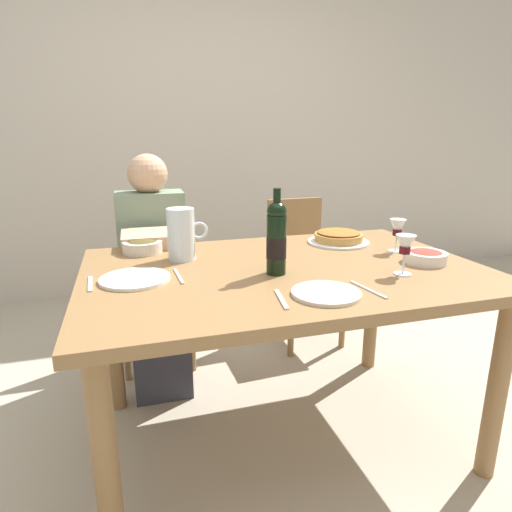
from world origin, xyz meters
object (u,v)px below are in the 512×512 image
object	(u,v)px
olive_bowl	(142,245)
wine_glass_left_diner	(397,229)
salad_bowl	(425,256)
dinner_plate_right_setting	(326,293)
chair_right	(301,261)
wine_glass_right_diner	(405,247)
chair_left	(153,273)
dining_table	(284,290)
diner_left	(154,265)
baked_tart	(338,237)
dinner_plate_left_setting	(135,279)
water_pitcher	(182,237)
wine_bottle	(276,238)

from	to	relation	value
olive_bowl	wine_glass_left_diner	xyz separation A→B (m)	(1.05, -0.30, 0.07)
salad_bowl	olive_bowl	world-z (taller)	olive_bowl
dinner_plate_right_setting	chair_right	world-z (taller)	chair_right
wine_glass_right_diner	chair_right	size ratio (longest dim) A/B	0.17
dinner_plate_right_setting	chair_left	world-z (taller)	chair_left
dining_table	diner_left	distance (m)	0.81
chair_left	wine_glass_right_diner	bearing A→B (deg)	127.25
salad_bowl	wine_glass_left_diner	xyz separation A→B (m)	(-0.01, 0.18, 0.07)
baked_tart	diner_left	size ratio (longest dim) A/B	0.25
diner_left	chair_left	bearing A→B (deg)	-89.89
salad_bowl	dinner_plate_right_setting	xyz separation A→B (m)	(-0.53, -0.22, -0.02)
dinner_plate_left_setting	diner_left	distance (m)	0.69
olive_bowl	wine_glass_right_diner	xyz separation A→B (m)	(0.89, -0.59, 0.07)
baked_tart	chair_right	xyz separation A→B (m)	(0.07, 0.61, -0.29)
baked_tart	diner_left	distance (m)	0.92
wine_glass_left_diner	dinner_plate_left_setting	size ratio (longest dim) A/B	0.59
dining_table	dinner_plate_right_setting	world-z (taller)	dinner_plate_right_setting
water_pitcher	baked_tart	xyz separation A→B (m)	(0.74, 0.07, -0.06)
dining_table	water_pitcher	world-z (taller)	water_pitcher
salad_bowl	chair_left	xyz separation A→B (m)	(-1.00, 1.01, -0.29)
wine_bottle	chair_left	size ratio (longest dim) A/B	0.36
water_pitcher	chair_right	bearing A→B (deg)	40.25
dining_table	olive_bowl	world-z (taller)	olive_bowl
olive_bowl	dinner_plate_right_setting	bearing A→B (deg)	-52.86
chair_right	olive_bowl	bearing A→B (deg)	25.69
dining_table	diner_left	xyz separation A→B (m)	(-0.45, 0.67, -0.05)
salad_bowl	olive_bowl	size ratio (longest dim) A/B	0.98
baked_tart	salad_bowl	world-z (taller)	baked_tart
olive_bowl	diner_left	size ratio (longest dim) A/B	0.15
wine_bottle	wine_glass_right_diner	xyz separation A→B (m)	(0.44, -0.14, -0.03)
wine_bottle	olive_bowl	bearing A→B (deg)	135.20
dinner_plate_right_setting	diner_left	xyz separation A→B (m)	(-0.47, 0.99, -0.15)
chair_right	baked_tart	bearing A→B (deg)	80.53
baked_tart	diner_left	world-z (taller)	diner_left
wine_bottle	wine_glass_left_diner	xyz separation A→B (m)	(0.60, 0.15, -0.03)
baked_tart	chair_right	bearing A→B (deg)	83.43
dining_table	chair_left	distance (m)	1.02
olive_bowl	dinner_plate_left_setting	distance (m)	0.38
baked_tart	wine_glass_left_diner	size ratio (longest dim) A/B	2.00
dinner_plate_left_setting	chair_left	xyz separation A→B (m)	(0.10, 0.90, -0.27)
diner_left	chair_right	size ratio (longest dim) A/B	1.33
wine_glass_right_diner	dinner_plate_left_setting	world-z (taller)	wine_glass_right_diner
dinner_plate_right_setting	chair_right	xyz separation A→B (m)	(0.43, 1.22, -0.27)
baked_tart	wine_glass_right_diner	world-z (taller)	wine_glass_right_diner
wine_bottle	water_pitcher	bearing A→B (deg)	136.44
wine_bottle	baked_tart	xyz separation A→B (m)	(0.43, 0.36, -0.11)
water_pitcher	salad_bowl	bearing A→B (deg)	-19.53
dinner_plate_right_setting	diner_left	world-z (taller)	diner_left
olive_bowl	chair_right	xyz separation A→B (m)	(0.96, 0.52, -0.29)
dining_table	dinner_plate_right_setting	xyz separation A→B (m)	(0.02, -0.32, 0.10)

